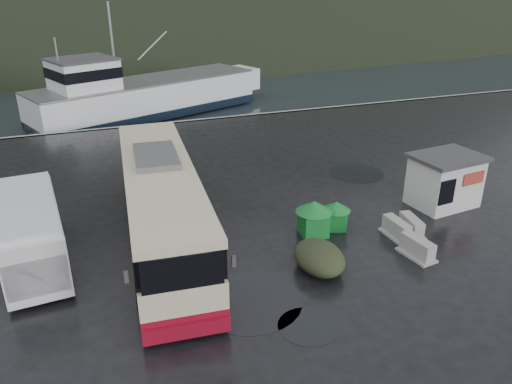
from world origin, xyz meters
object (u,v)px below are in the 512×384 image
object	(u,v)px
coach_bus	(165,243)
ticket_kiosk	(441,204)
waste_bin_right	(335,228)
dome_tent	(319,269)
jersey_barrier_c	(395,236)
fishing_trawler	(148,100)
jersey_barrier_b	(416,256)
jersey_barrier_a	(410,233)
waste_bin_left	(313,234)
white_van	(38,264)

from	to	relation	value
coach_bus	ticket_kiosk	size ratio (longest dim) A/B	3.97
coach_bus	waste_bin_right	distance (m)	7.62
dome_tent	ticket_kiosk	distance (m)	9.00
jersey_barrier_c	fishing_trawler	distance (m)	29.96
jersey_barrier_b	jersey_barrier_a	bearing A→B (deg)	61.05
ticket_kiosk	fishing_trawler	bearing A→B (deg)	104.41
jersey_barrier_b	jersey_barrier_c	bearing A→B (deg)	83.84
coach_bus	dome_tent	bearing A→B (deg)	-33.39
waste_bin_left	waste_bin_right	size ratio (longest dim) A/B	1.23
waste_bin_right	jersey_barrier_c	world-z (taller)	waste_bin_right
waste_bin_left	fishing_trawler	xyz separation A→B (m)	(-3.08, 27.87, 0.00)
waste_bin_right	fishing_trawler	bearing A→B (deg)	98.78
waste_bin_right	jersey_barrier_c	bearing A→B (deg)	-35.98
coach_bus	jersey_barrier_c	world-z (taller)	coach_bus
waste_bin_right	fishing_trawler	world-z (taller)	fishing_trawler
fishing_trawler	white_van	bearing A→B (deg)	-129.45
ticket_kiosk	jersey_barrier_a	size ratio (longest dim) A/B	2.13
ticket_kiosk	jersey_barrier_b	xyz separation A→B (m)	(-4.22, -3.76, 0.00)
white_van	fishing_trawler	bearing A→B (deg)	67.12
ticket_kiosk	jersey_barrier_a	xyz separation A→B (m)	(-3.27, -2.04, 0.00)
white_van	jersey_barrier_a	bearing A→B (deg)	-16.00
jersey_barrier_c	fishing_trawler	size ratio (longest dim) A/B	0.06
waste_bin_right	jersey_barrier_b	distance (m)	3.85
white_van	jersey_barrier_a	world-z (taller)	white_van
coach_bus	waste_bin_right	bearing A→B (deg)	-5.60
coach_bus	white_van	xyz separation A→B (m)	(-5.09, 0.06, 0.00)
jersey_barrier_c	white_van	bearing A→B (deg)	168.82
coach_bus	jersey_barrier_a	distance (m)	10.83
coach_bus	ticket_kiosk	xyz separation A→B (m)	(13.71, -0.83, 0.00)
waste_bin_right	jersey_barrier_c	size ratio (longest dim) A/B	0.84
waste_bin_right	jersey_barrier_b	size ratio (longest dim) A/B	0.81
coach_bus	waste_bin_right	size ratio (longest dim) A/B	10.03
white_van	waste_bin_left	size ratio (longest dim) A/B	4.06
waste_bin_right	dome_tent	world-z (taller)	waste_bin_right
waste_bin_left	jersey_barrier_a	world-z (taller)	waste_bin_left
dome_tent	ticket_kiosk	bearing A→B (deg)	21.20
white_van	jersey_barrier_b	distance (m)	15.30
waste_bin_left	ticket_kiosk	xyz separation A→B (m)	(7.39, 0.65, 0.00)
jersey_barrier_b	jersey_barrier_c	world-z (taller)	jersey_barrier_b
jersey_barrier_a	jersey_barrier_c	bearing A→B (deg)	179.49
white_van	dome_tent	size ratio (longest dim) A/B	2.53
coach_bus	jersey_barrier_c	size ratio (longest dim) A/B	8.39
waste_bin_right	jersey_barrier_c	xyz separation A→B (m)	(2.17, -1.57, 0.00)
jersey_barrier_a	jersey_barrier_b	size ratio (longest dim) A/B	0.96
jersey_barrier_b	fishing_trawler	xyz separation A→B (m)	(-6.25, 30.99, 0.00)
white_van	waste_bin_left	world-z (taller)	white_van
waste_bin_right	dome_tent	distance (m)	3.55
jersey_barrier_c	dome_tent	bearing A→B (deg)	-164.30
fishing_trawler	coach_bus	bearing A→B (deg)	-118.90
jersey_barrier_b	fishing_trawler	world-z (taller)	fishing_trawler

